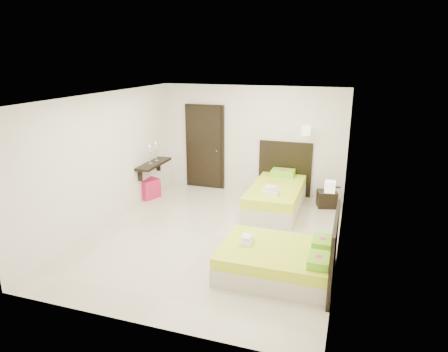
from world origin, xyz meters
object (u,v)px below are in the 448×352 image
(nightstand, at_px, (327,199))
(ottoman, at_px, (147,188))
(bed_double, at_px, (281,260))
(bed_single, at_px, (277,195))

(nightstand, height_order, ottoman, ottoman)
(bed_double, bearing_deg, ottoman, 145.49)
(bed_single, relative_size, nightstand, 5.10)
(bed_single, bearing_deg, nightstand, 22.61)
(bed_single, bearing_deg, bed_double, -77.57)
(bed_single, distance_m, ottoman, 3.09)
(bed_single, relative_size, ottoman, 4.64)
(bed_single, distance_m, nightstand, 1.15)
(bed_double, distance_m, ottoman, 4.49)
(bed_single, distance_m, bed_double, 2.86)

